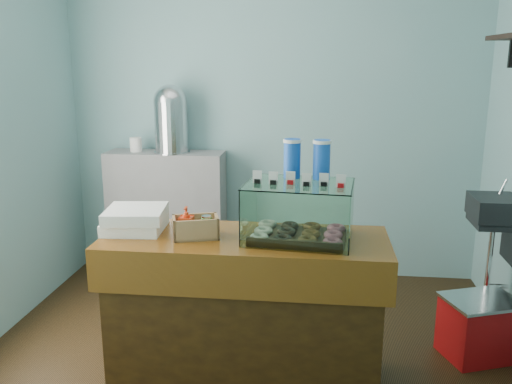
# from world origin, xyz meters

# --- Properties ---
(ground) EXTENTS (3.50, 3.50, 0.00)m
(ground) POSITION_xyz_m (0.00, 0.00, 0.00)
(ground) COLOR black
(ground) RESTS_ON ground
(room_shell) EXTENTS (3.54, 3.04, 2.82)m
(room_shell) POSITION_xyz_m (0.03, 0.01, 1.71)
(room_shell) COLOR #7BAEB3
(room_shell) RESTS_ON ground
(counter) EXTENTS (1.60, 0.60, 0.90)m
(counter) POSITION_xyz_m (0.00, -0.25, 0.46)
(counter) COLOR #45290D
(counter) RESTS_ON ground
(back_shelf) EXTENTS (1.00, 0.32, 1.10)m
(back_shelf) POSITION_xyz_m (-0.90, 1.32, 0.55)
(back_shelf) COLOR gray
(back_shelf) RESTS_ON ground
(display_case) EXTENTS (0.62, 0.48, 0.53)m
(display_case) POSITION_xyz_m (0.31, -0.22, 1.08)
(display_case) COLOR black
(display_case) RESTS_ON counter
(condiment_crate) EXTENTS (0.28, 0.22, 0.18)m
(condiment_crate) POSITION_xyz_m (-0.28, -0.29, 0.96)
(condiment_crate) COLOR tan
(condiment_crate) RESTS_ON counter
(pastry_boxes) EXTENTS (0.37, 0.37, 0.13)m
(pastry_boxes) POSITION_xyz_m (-0.64, -0.20, 0.97)
(pastry_boxes) COLOR white
(pastry_boxes) RESTS_ON counter
(coffee_urn) EXTENTS (0.31, 0.31, 0.57)m
(coffee_urn) POSITION_xyz_m (-0.83, 1.31, 1.40)
(coffee_urn) COLOR silver
(coffee_urn) RESTS_ON back_shelf
(red_cooler) EXTENTS (0.54, 0.48, 0.40)m
(red_cooler) POSITION_xyz_m (1.45, 0.20, 0.20)
(red_cooler) COLOR red
(red_cooler) RESTS_ON ground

